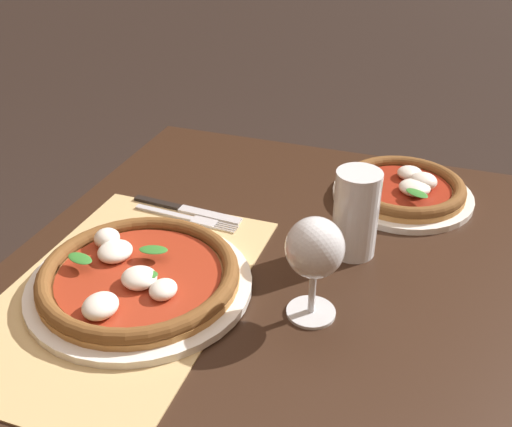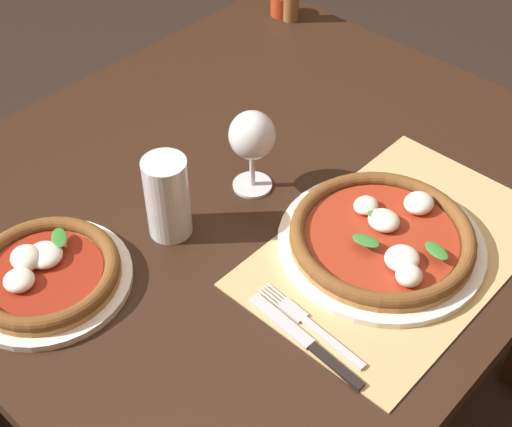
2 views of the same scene
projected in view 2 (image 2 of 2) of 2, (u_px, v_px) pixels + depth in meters
name	position (u px, v px, depth m)	size (l,w,h in m)	color
ground_plane	(259.00, 404.00, 1.78)	(24.00, 24.00, 0.00)	black
dining_table	(259.00, 223.00, 1.34)	(1.13, 1.00, 0.74)	black
paper_placemat	(398.00, 249.00, 1.15)	(0.51, 0.33, 0.00)	tan
pizza_near	(383.00, 238.00, 1.14)	(0.33, 0.33, 0.05)	silver
pizza_far	(45.00, 274.00, 1.08)	(0.26, 0.26, 0.05)	silver
wine_glass	(254.00, 140.00, 1.18)	(0.08, 0.08, 0.16)	silver
pint_glass	(168.00, 199.00, 1.13)	(0.07, 0.07, 0.15)	silver
fork	(310.00, 325.00, 1.03)	(0.03, 0.20, 0.00)	#B7B7BC
knife	(304.00, 340.00, 1.01)	(0.03, 0.22, 0.01)	black
votive_candle	(282.00, 5.00, 1.70)	(0.06, 0.06, 0.07)	#B23819
pepper_shaker	(291.00, 0.00, 1.66)	(0.04, 0.04, 0.10)	brown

